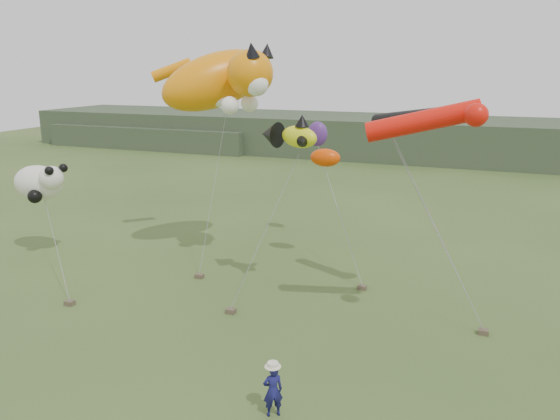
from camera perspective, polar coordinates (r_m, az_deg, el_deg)
The scene contains 9 objects.
ground at distance 17.67m, azimuth -5.65°, elevation -16.50°, with size 120.00×120.00×0.00m, color #385123.
headland at distance 59.43m, azimuth 11.28°, elevation 7.44°, with size 90.00×13.00×4.00m.
festival_attendant at distance 15.38m, azimuth -0.75°, elevation -18.34°, with size 0.55×0.36×1.50m, color #161654.
sandbag_anchors at distance 22.15m, azimuth -1.67°, elevation -9.41°, with size 15.72×5.99×0.18m.
cat_kite at distance 25.36m, azimuth -5.96°, elevation 13.39°, with size 7.08×5.84×3.83m.
fish_kite at distance 21.14m, azimuth 0.88°, elevation 7.83°, with size 2.72×1.80×1.34m.
tube_kites at distance 19.11m, azimuth 15.04°, elevation 9.18°, with size 4.25×4.48×1.46m.
panda_kite at distance 28.92m, azimuth -23.79°, elevation 2.66°, with size 3.01×1.95×1.87m.
misc_kites at distance 26.68m, azimuth 4.33°, elevation 6.77°, with size 2.62×4.02×1.71m.
Camera 1 is at (6.98, -13.43, 9.13)m, focal length 35.00 mm.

